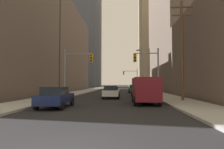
{
  "coord_description": "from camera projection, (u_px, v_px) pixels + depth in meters",
  "views": [
    {
      "loc": [
        1.46,
        -4.85,
        1.78
      ],
      "look_at": [
        0.0,
        21.71,
        2.94
      ],
      "focal_mm": 32.16,
      "sensor_mm": 36.0,
      "label": 1
    }
  ],
  "objects": [
    {
      "name": "sedan_navy",
      "position": [
        56.0,
        97.0,
        14.63
      ],
      "size": [
        1.95,
        4.25,
        1.52
      ],
      "color": "#141E4C",
      "rests_on": "ground"
    },
    {
      "name": "building_right_mid_block",
      "position": [
        196.0,
        23.0,
        50.91
      ],
      "size": [
        19.93,
        29.72,
        34.2
      ],
      "primitive_type": "cube",
      "color": "#66564C",
      "rests_on": "ground"
    },
    {
      "name": "building_left_far_tower",
      "position": [
        73.0,
        23.0,
        93.39
      ],
      "size": [
        24.65,
        24.08,
        59.35
      ],
      "primitive_type": "cube",
      "color": "#4C515B",
      "rests_on": "ground"
    },
    {
      "name": "sidewalk_right",
      "position": [
        143.0,
        90.0,
        54.34
      ],
      "size": [
        3.56,
        160.0,
        0.15
      ],
      "primitive_type": "cube",
      "color": "#9E9E99",
      "rests_on": "ground"
    },
    {
      "name": "cargo_van_maroon",
      "position": [
        145.0,
        89.0,
        17.44
      ],
      "size": [
        2.16,
        5.23,
        2.26
      ],
      "color": "maroon",
      "rests_on": "ground"
    },
    {
      "name": "sidewalk_left",
      "position": [
        93.0,
        89.0,
        55.1
      ],
      "size": [
        3.56,
        160.0,
        0.15
      ],
      "primitive_type": "cube",
      "color": "#9E9E99",
      "rests_on": "ground"
    },
    {
      "name": "utility_pole_right",
      "position": [
        182.0,
        48.0,
        19.47
      ],
      "size": [
        2.2,
        0.28,
        9.85
      ],
      "color": "brown",
      "rests_on": "ground"
    },
    {
      "name": "traffic_signal_near_left",
      "position": [
        77.0,
        65.0,
        24.5
      ],
      "size": [
        3.56,
        0.44,
        6.0
      ],
      "color": "gray",
      "rests_on": "ground"
    },
    {
      "name": "sedan_white",
      "position": [
        111.0,
        92.0,
        23.82
      ],
      "size": [
        1.95,
        4.22,
        1.52
      ],
      "color": "white",
      "rests_on": "ground"
    },
    {
      "name": "building_left_mid_office",
      "position": [
        46.0,
        51.0,
        51.0
      ],
      "size": [
        16.7,
        29.06,
        19.83
      ],
      "primitive_type": "cube",
      "color": "#66564C",
      "rests_on": "ground"
    },
    {
      "name": "traffic_signal_far_right",
      "position": [
        131.0,
        76.0,
        59.48
      ],
      "size": [
        4.32,
        0.44,
        6.0
      ],
      "color": "gray",
      "rests_on": "ground"
    },
    {
      "name": "building_right_far_highrise",
      "position": [
        161.0,
        9.0,
        94.27
      ],
      "size": [
        20.19,
        18.47,
        73.85
      ],
      "primitive_type": "cube",
      "color": "tan",
      "rests_on": "ground"
    },
    {
      "name": "sedan_red",
      "position": [
        139.0,
        91.0,
        25.6
      ],
      "size": [
        1.95,
        4.24,
        1.52
      ],
      "color": "maroon",
      "rests_on": "ground"
    },
    {
      "name": "sedan_green",
      "position": [
        134.0,
        89.0,
        37.41
      ],
      "size": [
        1.95,
        4.26,
        1.52
      ],
      "color": "#195938",
      "rests_on": "ground"
    },
    {
      "name": "traffic_signal_near_right",
      "position": [
        148.0,
        65.0,
        24.02
      ],
      "size": [
        3.05,
        0.44,
        6.0
      ],
      "color": "gray",
      "rests_on": "ground"
    },
    {
      "name": "street_lamp_right",
      "position": [
        147.0,
        67.0,
        32.76
      ],
      "size": [
        2.21,
        0.32,
        7.5
      ],
      "color": "gray",
      "rests_on": "ground"
    }
  ]
}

